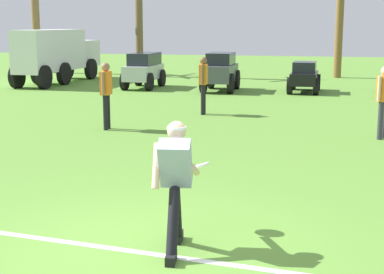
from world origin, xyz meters
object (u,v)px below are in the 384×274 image
at_px(frisbee_thrower, 175,179).
at_px(parked_car_slot_b, 221,71).
at_px(frisbee_in_flight, 199,166).
at_px(teammate_deep, 203,80).
at_px(box_truck, 57,53).
at_px(parked_car_slot_c, 304,77).
at_px(teammate_midfield, 384,95).
at_px(teammate_near_sideline, 106,89).
at_px(parked_car_slot_a, 144,69).

xyz_separation_m(frisbee_thrower, parked_car_slot_b, (-2.36, 15.30, -0.05)).
height_order(frisbee_in_flight, teammate_deep, teammate_deep).
bearing_deg(box_truck, parked_car_slot_c, -5.67).
xyz_separation_m(teammate_midfield, teammate_deep, (-4.48, 2.53, 0.00)).
xyz_separation_m(teammate_midfield, parked_car_slot_c, (-2.06, 8.54, -0.38)).
xyz_separation_m(teammate_near_sideline, parked_car_slot_a, (-1.95, 8.85, -0.22)).
distance_m(teammate_deep, parked_car_slot_a, 7.06).
xyz_separation_m(teammate_deep, box_truck, (-7.73, 7.02, 0.29)).
distance_m(frisbee_in_flight, teammate_near_sideline, 7.05).
bearing_deg(frisbee_in_flight, teammate_near_sideline, 120.49).
distance_m(teammate_midfield, parked_car_slot_c, 8.79).
distance_m(teammate_near_sideline, parked_car_slot_c, 9.74).
bearing_deg(frisbee_in_flight, teammate_deep, 101.93).
distance_m(parked_car_slot_a, parked_car_slot_c, 6.08).
bearing_deg(frisbee_thrower, frisbee_in_flight, 82.24).
relative_size(parked_car_slot_b, box_truck, 0.40).
bearing_deg(teammate_midfield, teammate_near_sideline, -177.48).
relative_size(frisbee_thrower, teammate_deep, 0.90).
distance_m(frisbee_thrower, parked_car_slot_b, 15.49).
distance_m(frisbee_in_flight, box_truck, 18.57).
relative_size(frisbee_thrower, parked_car_slot_c, 0.63).
bearing_deg(teammate_midfield, parked_car_slot_a, 133.48).
relative_size(frisbee_thrower, teammate_midfield, 0.90).
height_order(teammate_near_sideline, teammate_midfield, same).
height_order(teammate_near_sideline, parked_car_slot_b, teammate_near_sideline).
relative_size(frisbee_thrower, teammate_near_sideline, 0.90).
distance_m(parked_car_slot_a, parked_car_slot_b, 3.08).
relative_size(frisbee_thrower, parked_car_slot_a, 0.58).
distance_m(frisbee_in_flight, parked_car_slot_a, 15.91).
bearing_deg(box_truck, teammate_midfield, -38.03).
bearing_deg(frisbee_thrower, box_truck, 119.76).
bearing_deg(frisbee_in_flight, frisbee_thrower, -97.76).
height_order(teammate_near_sideline, teammate_deep, same).
relative_size(frisbee_thrower, box_truck, 0.24).
relative_size(teammate_midfield, teammate_deep, 1.00).
relative_size(frisbee_in_flight, parked_car_slot_c, 0.15).
height_order(frisbee_thrower, parked_car_slot_b, same).
height_order(frisbee_in_flight, teammate_midfield, teammate_midfield).
xyz_separation_m(teammate_near_sideline, parked_car_slot_b, (1.11, 8.50, -0.20)).
bearing_deg(parked_car_slot_a, teammate_deep, -58.88).
distance_m(teammate_midfield, teammate_deep, 5.15).
xyz_separation_m(frisbee_in_flight, parked_car_slot_c, (0.55, 14.88, -0.20)).
bearing_deg(teammate_deep, frisbee_thrower, -79.51).
distance_m(frisbee_thrower, frisbee_in_flight, 0.73).
height_order(frisbee_in_flight, parked_car_slot_b, parked_car_slot_b).
relative_size(frisbee_in_flight, teammate_deep, 0.21).
height_order(teammate_deep, parked_car_slot_a, teammate_deep).
relative_size(parked_car_slot_a, box_truck, 0.41).
bearing_deg(frisbee_in_flight, teammate_midfield, 67.68).
bearing_deg(frisbee_in_flight, box_truck, 121.14).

